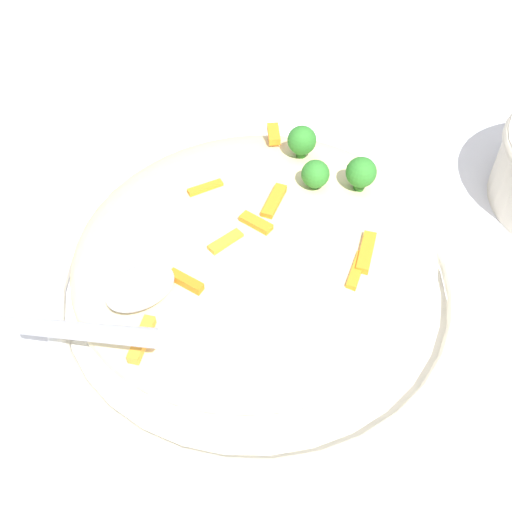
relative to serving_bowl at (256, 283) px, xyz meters
The scene contains 16 objects.
ground_plane 0.02m from the serving_bowl, ahead, with size 2.40×2.40×0.00m, color silver.
serving_bowl is the anchor object (origin of this frame).
pasta_mound 0.05m from the serving_bowl, ahead, with size 0.32×0.31×0.06m, color beige.
carrot_piece_0 0.12m from the serving_bowl, 67.51° to the right, with size 0.04×0.01×0.01m, color orange.
carrot_piece_1 0.08m from the serving_bowl, behind, with size 0.03×0.01×0.01m, color orange.
carrot_piece_2 0.15m from the serving_bowl, 44.22° to the left, with size 0.03×0.01×0.01m, color orange.
carrot_piece_3 0.09m from the serving_bowl, 21.74° to the left, with size 0.04×0.01×0.01m, color orange.
carrot_piece_4 0.12m from the serving_bowl, 54.86° to the right, with size 0.04×0.01×0.01m, color orange.
carrot_piece_5 0.08m from the serving_bowl, 153.65° to the left, with size 0.03×0.01×0.01m, color orange.
carrot_piece_6 0.11m from the serving_bowl, behind, with size 0.03×0.01×0.01m, color orange.
carrot_piece_7 0.16m from the serving_bowl, 164.68° to the right, with size 0.04×0.01×0.01m, color orange.
carrot_piece_8 0.10m from the serving_bowl, 95.59° to the left, with size 0.03×0.01×0.01m, color orange.
broccoli_floret_0 0.14m from the serving_bowl, ahead, with size 0.03×0.03×0.03m.
broccoli_floret_1 0.11m from the serving_bowl, ahead, with size 0.02×0.02×0.03m.
broccoli_floret_2 0.14m from the serving_bowl, 28.66° to the left, with size 0.03×0.03×0.03m.
serving_spoon 0.16m from the serving_bowl, behind, with size 0.13×0.14×0.09m.
Camera 1 is at (-0.22, -0.28, 0.47)m, focal length 43.66 mm.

